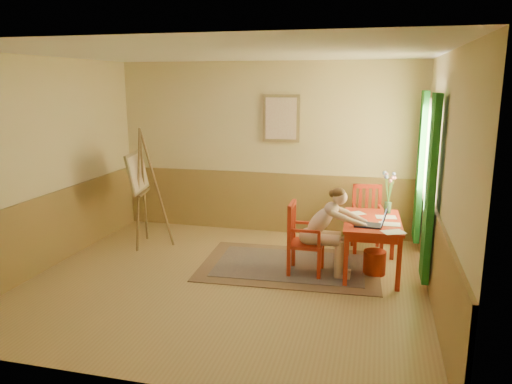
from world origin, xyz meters
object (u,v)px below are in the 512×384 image
(chair_left, at_px, (303,239))
(figure, at_px, (326,228))
(laptop, at_px, (373,223))
(table, at_px, (372,226))
(easel, at_px, (140,177))
(chair_back, at_px, (367,218))

(chair_left, distance_m, figure, 0.35)
(figure, xyz_separation_m, laptop, (0.58, -0.04, 0.12))
(table, bearing_deg, chair_left, -163.93)
(table, distance_m, laptop, 0.33)
(laptop, distance_m, easel, 3.52)
(chair_left, relative_size, easel, 0.52)
(figure, relative_size, laptop, 2.91)
(table, bearing_deg, laptop, -87.29)
(laptop, height_order, easel, easel)
(chair_back, relative_size, easel, 0.54)
(chair_left, bearing_deg, table, 16.07)
(table, xyz_separation_m, chair_back, (-0.08, 0.91, -0.14))
(table, height_order, laptop, laptop)
(table, distance_m, easel, 3.49)
(chair_left, xyz_separation_m, easel, (-2.57, 0.55, 0.60))
(chair_back, relative_size, figure, 0.83)
(chair_left, bearing_deg, chair_back, 55.84)
(chair_left, distance_m, laptop, 0.93)
(chair_back, bearing_deg, table, -84.87)
(chair_back, distance_m, easel, 3.47)
(chair_left, relative_size, figure, 0.81)
(chair_back, xyz_separation_m, laptop, (0.10, -1.21, 0.28))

